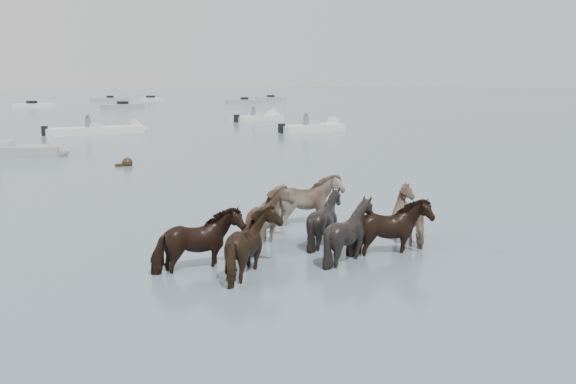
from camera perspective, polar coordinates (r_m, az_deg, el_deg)
ground at (r=12.91m, az=1.44°, el=-5.70°), size 400.00×400.00×0.00m
pony_herd at (r=13.12m, az=2.57°, el=-3.35°), size 6.56×4.37×1.53m
swimming_pony at (r=26.68m, az=-14.53°, el=2.54°), size 0.72×0.44×0.44m
motorboat_b at (r=31.56m, az=-23.12°, el=3.43°), size 5.62×4.01×1.92m
motorboat_c at (r=42.55m, az=-16.14°, el=5.42°), size 6.78×2.27×1.92m
motorboat_d at (r=43.03m, az=2.87°, el=5.87°), size 5.55×1.69×1.92m
motorboat_e at (r=53.78m, az=-2.24°, el=6.77°), size 5.60×2.75×1.92m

